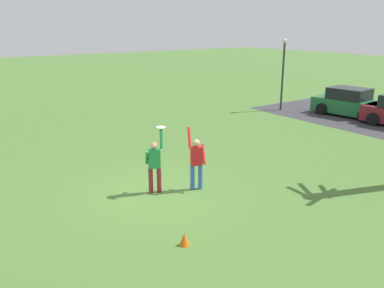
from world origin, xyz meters
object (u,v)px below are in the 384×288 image
(person_catcher, at_px, (154,163))
(frisbee_disc, at_px, (161,127))
(lamppost_by_lot, at_px, (283,68))
(field_cone_orange, at_px, (184,239))
(person_defender, at_px, (196,160))
(parked_car_green, at_px, (350,103))

(person_catcher, distance_m, frisbee_disc, 1.13)
(frisbee_disc, xyz_separation_m, lamppost_by_lot, (-6.56, 12.55, 0.49))
(person_catcher, distance_m, field_cone_orange, 3.41)
(person_catcher, bearing_deg, person_defender, 0.00)
(person_catcher, distance_m, person_defender, 1.32)
(person_catcher, distance_m, parked_car_green, 15.09)
(frisbee_disc, relative_size, parked_car_green, 0.06)
(parked_car_green, xyz_separation_m, field_cone_orange, (6.21, -15.81, -0.57))
(field_cone_orange, bearing_deg, frisbee_disc, 157.79)
(lamppost_by_lot, xyz_separation_m, field_cone_orange, (9.61, -13.79, -2.43))
(person_defender, distance_m, frisbee_disc, 1.56)
(parked_car_green, height_order, field_cone_orange, parked_car_green)
(person_catcher, xyz_separation_m, person_defender, (0.55, 1.20, -0.00))
(frisbee_disc, height_order, parked_car_green, frisbee_disc)
(person_defender, relative_size, lamppost_by_lot, 0.48)
(frisbee_disc, relative_size, lamppost_by_lot, 0.06)
(parked_car_green, bearing_deg, person_catcher, -84.81)
(person_catcher, relative_size, parked_car_green, 0.49)
(person_defender, relative_size, field_cone_orange, 6.39)
(person_defender, bearing_deg, person_catcher, 0.00)
(person_defender, distance_m, parked_car_green, 14.05)
(frisbee_disc, distance_m, field_cone_orange, 3.82)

